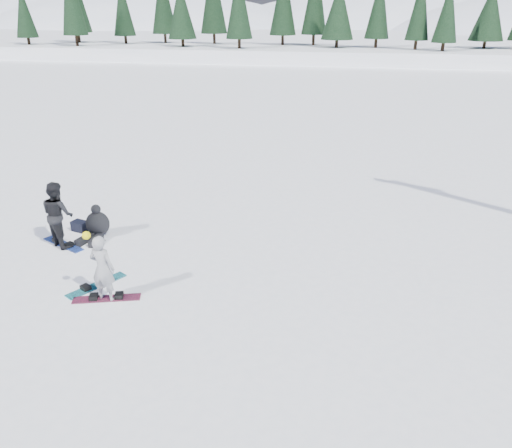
{
  "coord_description": "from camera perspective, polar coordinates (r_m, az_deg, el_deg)",
  "views": [
    {
      "loc": [
        4.06,
        -9.4,
        6.07
      ],
      "look_at": [
        1.9,
        1.77,
        1.1
      ],
      "focal_mm": 35.0,
      "sensor_mm": 36.0,
      "label": 1
    }
  ],
  "objects": [
    {
      "name": "ground",
      "position": [
        11.9,
        -10.73,
        -7.52
      ],
      "size": [
        420.0,
        420.0,
        0.0
      ],
      "primitive_type": "plane",
      "color": "white",
      "rests_on": "ground"
    },
    {
      "name": "alpine_backdrop",
      "position": [
        200.2,
        6.69,
        17.72
      ],
      "size": [
        412.5,
        227.0,
        53.2
      ],
      "color": "white",
      "rests_on": "ground"
    },
    {
      "name": "snowboarder_woman",
      "position": [
        11.5,
        -17.16,
        -4.82
      ],
      "size": [
        0.61,
        0.44,
        1.72
      ],
      "rotation": [
        0.0,
        0.0,
        3.04
      ],
      "color": "#9E9FA3",
      "rests_on": "ground"
    },
    {
      "name": "snowboarder_man",
      "position": [
        14.51,
        -21.69,
        1.04
      ],
      "size": [
        1.12,
        1.05,
        1.83
      ],
      "primitive_type": "imported",
      "rotation": [
        0.0,
        0.0,
        2.6
      ],
      "color": "black",
      "rests_on": "ground"
    },
    {
      "name": "seated_rider",
      "position": [
        14.91,
        -17.74,
        -0.07
      ],
      "size": [
        0.73,
        1.15,
        0.95
      ],
      "rotation": [
        0.0,
        0.0,
        -0.1
      ],
      "color": "black",
      "rests_on": "ground"
    },
    {
      "name": "gear_bag",
      "position": [
        15.53,
        -19.48,
        -0.22
      ],
      "size": [
        0.51,
        0.41,
        0.3
      ],
      "primitive_type": "cube",
      "rotation": [
        0.0,
        0.0,
        -0.27
      ],
      "color": "black",
      "rests_on": "ground"
    },
    {
      "name": "snowboard_woman",
      "position": [
        11.88,
        -16.69,
        -8.16
      ],
      "size": [
        1.52,
        0.71,
        0.03
      ],
      "primitive_type": "cube",
      "rotation": [
        0.0,
        0.0,
        0.3
      ],
      "color": "maroon",
      "rests_on": "ground"
    },
    {
      "name": "snowboard_man",
      "position": [
        14.85,
        -21.18,
        -2.16
      ],
      "size": [
        1.48,
        0.9,
        0.03
      ],
      "primitive_type": "cube",
      "rotation": [
        0.0,
        0.0,
        -0.44
      ],
      "color": "#1B3795",
      "rests_on": "ground"
    },
    {
      "name": "snowboard_loose_a",
      "position": [
        12.47,
        -17.76,
        -6.68
      ],
      "size": [
        1.0,
        1.43,
        0.03
      ],
      "primitive_type": "cube",
      "rotation": [
        0.0,
        0.0,
        1.04
      ],
      "color": "teal",
      "rests_on": "ground"
    }
  ]
}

